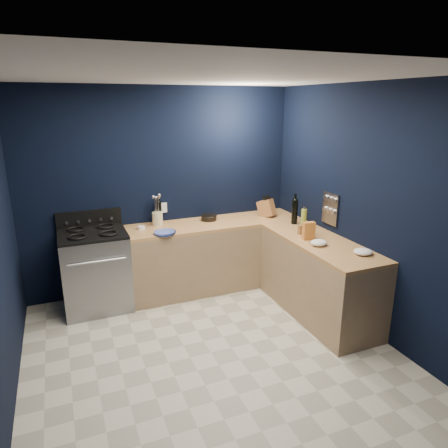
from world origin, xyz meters
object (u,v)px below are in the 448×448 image
plate_stack (164,233)px  utensil_crock (158,219)px  crouton_bag (309,231)px  knife_block (266,208)px  gas_range (96,272)px

plate_stack → utensil_crock: bearing=88.0°
utensil_crock → crouton_bag: crouton_bag is taller
utensil_crock → knife_block: size_ratio=0.74×
knife_block → crouton_bag: bearing=-122.6°
gas_range → crouton_bag: 2.55m
gas_range → utensil_crock: bearing=11.7°
utensil_crock → gas_range: bearing=-168.3°
plate_stack → utensil_crock: utensil_crock is taller
gas_range → crouton_bag: size_ratio=4.54×
plate_stack → knife_block: knife_block is taller
utensil_crock → knife_block: 1.48m
gas_range → utensil_crock: 0.98m
utensil_crock → knife_block: bearing=-6.1°
knife_block → plate_stack: bearing=157.3°
gas_range → plate_stack: bearing=-15.4°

